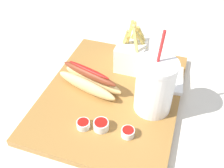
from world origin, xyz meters
TOP-DOWN VIEW (x-y plane):
  - ground_plane at (0.00, 0.00)m, footprint 2.40×2.40m
  - food_tray at (0.00, 0.00)m, footprint 0.45×0.35m
  - soda_cup at (-0.02, -0.11)m, footprint 0.09×0.09m
  - fries_basket at (0.13, -0.02)m, footprint 0.11×0.08m
  - hot_dog_1 at (-0.00, 0.06)m, footprint 0.11×0.19m
  - ketchup_cup_1 at (-0.13, 0.03)m, footprint 0.03×0.03m
  - ketchup_cup_2 at (-0.12, -0.01)m, footprint 0.04×0.04m
  - ketchup_cup_3 at (-0.12, -0.08)m, footprint 0.03×0.03m
  - napkin_stack at (0.09, -0.12)m, footprint 0.12×0.13m

SIDE VIEW (x-z plane):
  - ground_plane at x=0.00m, z-range -0.02..0.00m
  - food_tray at x=0.00m, z-range 0.00..0.02m
  - napkin_stack at x=0.09m, z-range 0.02..0.03m
  - ketchup_cup_1 at x=-0.13m, z-range 0.02..0.04m
  - ketchup_cup_3 at x=-0.12m, z-range 0.02..0.04m
  - ketchup_cup_2 at x=-0.12m, z-range 0.02..0.04m
  - hot_dog_1 at x=0.00m, z-range 0.01..0.08m
  - fries_basket at x=0.13m, z-range -0.01..0.13m
  - soda_cup at x=-0.02m, z-range -0.02..0.20m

